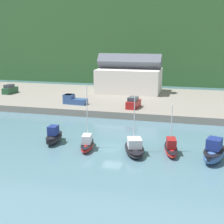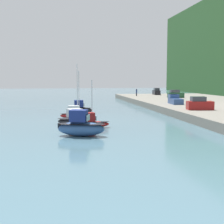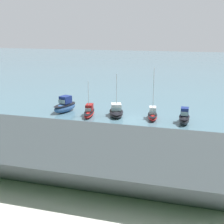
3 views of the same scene
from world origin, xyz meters
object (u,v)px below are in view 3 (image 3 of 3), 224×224
object	(u,v)px
moored_boat_4	(65,106)
pickup_truck_0	(223,164)
parked_car_1	(102,148)
moored_boat_3	(89,112)
moored_boat_1	(153,115)
moored_boat_0	(184,118)
moored_boat_2	(116,112)

from	to	relation	value
moored_boat_4	pickup_truck_0	world-z (taller)	pickup_truck_0
pickup_truck_0	parked_car_1	bearing A→B (deg)	-87.47
moored_boat_4	parked_car_1	world-z (taller)	parked_car_1
parked_car_1	moored_boat_3	bearing A→B (deg)	-58.51
moored_boat_1	moored_boat_3	size ratio (longest dim) A/B	1.40
moored_boat_3	moored_boat_4	distance (m)	5.34
moored_boat_3	moored_boat_4	world-z (taller)	moored_boat_3
moored_boat_4	pickup_truck_0	distance (m)	33.29
moored_boat_0	moored_boat_3	xyz separation A→B (m)	(16.09, 0.11, -0.20)
moored_boat_1	moored_boat_4	world-z (taller)	moored_boat_1
moored_boat_3	pickup_truck_0	distance (m)	28.53
moored_boat_2	moored_boat_3	distance (m)	4.69
moored_boat_0	moored_boat_2	world-z (taller)	moored_boat_2
moored_boat_4	pickup_truck_0	size ratio (longest dim) A/B	1.18
pickup_truck_0	moored_boat_1	bearing A→B (deg)	-149.66
moored_boat_0	moored_boat_1	size ratio (longest dim) A/B	0.52
parked_car_1	pickup_truck_0	distance (m)	12.39
moored_boat_2	moored_boat_4	size ratio (longest dim) A/B	1.29
moored_boat_0	parked_car_1	size ratio (longest dim) A/B	1.03
moored_boat_3	parked_car_1	distance (m)	20.85
moored_boat_1	moored_boat_4	distance (m)	16.00
moored_boat_3	moored_boat_4	size ratio (longest dim) A/B	1.08
moored_boat_3	parked_car_1	world-z (taller)	moored_boat_3
moored_boat_1	moored_boat_2	world-z (taller)	moored_boat_1
moored_boat_3	moored_boat_0	bearing A→B (deg)	170.82
moored_boat_1	moored_boat_3	xyz separation A→B (m)	(10.84, 1.20, -0.02)
moored_boat_0	moored_boat_3	bearing A→B (deg)	-1.38
moored_boat_3	pickup_truck_0	size ratio (longest dim) A/B	1.27
moored_boat_3	pickup_truck_0	xyz separation A→B (m)	(-20.79, 19.49, 1.36)
moored_boat_2	pickup_truck_0	size ratio (longest dim) A/B	1.52
moored_boat_1	moored_boat_2	distance (m)	6.35
moored_boat_2	moored_boat_3	size ratio (longest dim) A/B	1.20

